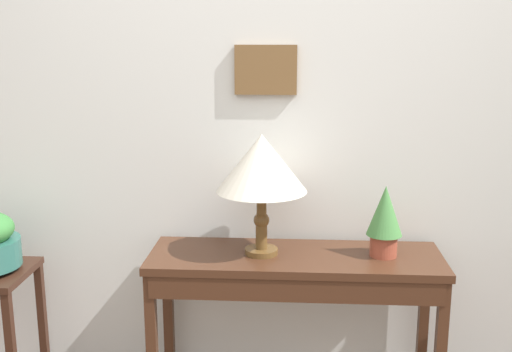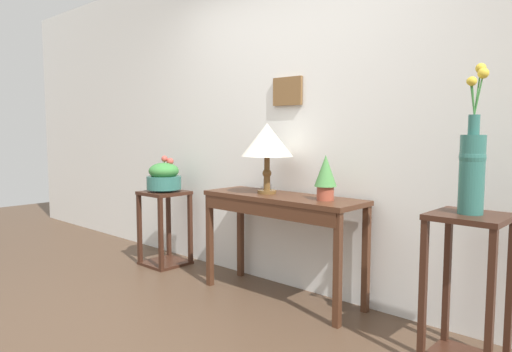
# 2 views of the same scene
# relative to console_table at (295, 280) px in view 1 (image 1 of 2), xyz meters

# --- Properties ---
(back_wall_with_art) EXTENTS (9.00, 0.13, 2.80)m
(back_wall_with_art) POSITION_rel_console_table_xyz_m (-0.09, 0.32, 0.72)
(back_wall_with_art) COLOR silver
(back_wall_with_art) RESTS_ON ground
(console_table) EXTENTS (1.29, 0.42, 0.79)m
(console_table) POSITION_rel_console_table_xyz_m (0.00, 0.00, 0.00)
(console_table) COLOR #472819
(console_table) RESTS_ON ground
(table_lamp) EXTENTS (0.39, 0.39, 0.53)m
(table_lamp) POSITION_rel_console_table_xyz_m (-0.15, 0.02, 0.51)
(table_lamp) COLOR brown
(table_lamp) RESTS_ON console_table
(potted_plant_on_console) EXTENTS (0.15, 0.15, 0.31)m
(potted_plant_on_console) POSITION_rel_console_table_xyz_m (0.38, 0.03, 0.28)
(potted_plant_on_console) COLOR #9E4733
(potted_plant_on_console) RESTS_ON console_table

